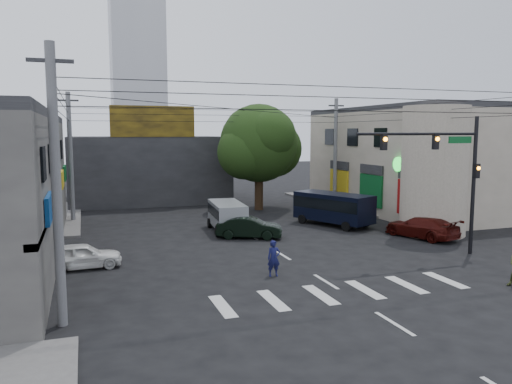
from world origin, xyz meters
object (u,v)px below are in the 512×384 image
maroon_sedan (421,227)px  utility_pole_far_left (71,158)px  utility_pole_near_left (56,188)px  navy_van (333,209)px  traffic_officer (274,258)px  dark_sedan (249,228)px  silver_minivan (227,217)px  street_tree (259,144)px  traffic_gantry (448,163)px  white_compact (82,256)px  utility_pole_far_right (335,154)px

maroon_sedan → utility_pole_far_left: bearing=-49.2°
utility_pole_far_left → utility_pole_near_left: bearing=-90.0°
navy_van → traffic_officer: size_ratio=3.66×
dark_sedan → silver_minivan: size_ratio=0.92×
utility_pole_near_left → street_tree: bearing=56.0°
traffic_gantry → dark_sedan: (-8.13, 7.56, -4.18)m
street_tree → utility_pole_near_left: utility_pole_near_left is taller
utility_pole_far_left → navy_van: 18.84m
silver_minivan → traffic_officer: bearing=-179.7°
maroon_sedan → navy_van: bearing=-76.7°
traffic_gantry → navy_van: (-1.35, 9.62, -3.72)m
utility_pole_near_left → dark_sedan: utility_pole_near_left is taller
dark_sedan → navy_van: 7.10m
utility_pole_far_left → dark_sedan: 14.45m
utility_pole_far_left → white_compact: (0.61, -13.36, -3.98)m
street_tree → utility_pole_near_left: (-14.50, -21.50, -0.87)m
street_tree → silver_minivan: street_tree is taller
street_tree → dark_sedan: size_ratio=2.09×
utility_pole_far_right → navy_van: (-4.02, -7.39, -3.49)m
utility_pole_far_right → navy_van: utility_pole_far_right is taller
traffic_officer → utility_pole_far_left: bearing=121.4°
maroon_sedan → traffic_officer: traffic_officer is taller
street_tree → dark_sedan: street_tree is taller
dark_sedan → silver_minivan: (-0.70, 2.44, 0.29)m
street_tree → silver_minivan: bearing=-122.0°
white_compact → utility_pole_far_left: bearing=-0.7°
street_tree → utility_pole_far_left: utility_pole_far_left is taller
maroon_sedan → traffic_officer: (-11.41, -4.65, 0.14)m
traffic_gantry → utility_pole_far_left: size_ratio=0.78×
maroon_sedan → silver_minivan: (-10.61, 5.80, 0.27)m
utility_pole_near_left → navy_van: (16.98, 13.11, -3.49)m
utility_pole_far_left → silver_minivan: 12.36m
white_compact → maroon_sedan: (19.49, 0.55, 0.06)m
dark_sedan → utility_pole_far_left: bearing=71.5°
dark_sedan → traffic_gantry: bearing=-108.6°
silver_minivan → navy_van: size_ratio=0.76×
street_tree → silver_minivan: size_ratio=1.93×
silver_minivan → dark_sedan: bearing=-159.3°
street_tree → white_compact: street_tree is taller
maroon_sedan → silver_minivan: bearing=-45.4°
traffic_gantry → utility_pole_near_left: 18.66m
utility_pole_far_left → dark_sedan: bearing=-42.8°
silver_minivan → navy_van: (7.48, -0.38, 0.17)m
dark_sedan → white_compact: size_ratio=1.13×
traffic_gantry → dark_sedan: size_ratio=1.73×
utility_pole_near_left → white_compact: size_ratio=2.49×
silver_minivan → navy_van: 7.49m
utility_pole_far_left → utility_pole_far_right: bearing=0.0°
street_tree → dark_sedan: 12.28m
utility_pole_near_left → utility_pole_far_right: same height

